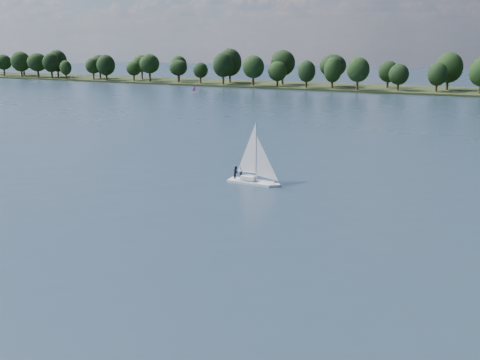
# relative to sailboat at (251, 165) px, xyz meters

# --- Properties ---
(ground) EXTENTS (700.00, 700.00, 0.00)m
(ground) POSITION_rel_sailboat_xyz_m (-10.74, 54.55, -2.53)
(ground) COLOR #233342
(ground) RESTS_ON ground
(far_shore) EXTENTS (660.00, 40.00, 1.50)m
(far_shore) POSITION_rel_sailboat_xyz_m (-10.74, 166.55, -2.53)
(far_shore) COLOR black
(far_shore) RESTS_ON ground
(sailboat) EXTENTS (6.88, 1.94, 9.05)m
(sailboat) POSITION_rel_sailboat_xyz_m (0.00, 0.00, 0.00)
(sailboat) COLOR white
(sailboat) RESTS_ON ground
(dinghy_pink) EXTENTS (2.57, 2.24, 3.95)m
(dinghy_pink) POSITION_rel_sailboat_xyz_m (-81.26, 117.12, -1.59)
(dinghy_pink) COLOR silver
(dinghy_pink) RESTS_ON ground
(pontoon) EXTENTS (4.19, 2.42, 0.50)m
(pontoon) POSITION_rel_sailboat_xyz_m (-215.51, 149.33, -2.53)
(pontoon) COLOR #5B5E60
(pontoon) RESTS_ON ground
(treeline) EXTENTS (562.34, 74.09, 17.79)m
(treeline) POSITION_rel_sailboat_xyz_m (-16.67, 163.22, 5.61)
(treeline) COLOR black
(treeline) RESTS_ON ground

